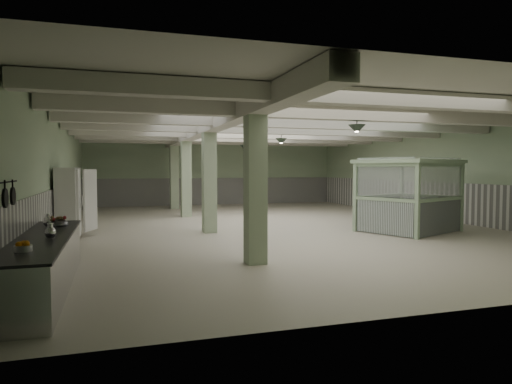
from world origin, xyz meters
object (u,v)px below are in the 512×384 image
object	(u,v)px
walkin_cooler	(70,206)
guard_booth	(409,182)
filing_cabinet	(446,213)
prep_counter	(44,263)

from	to	relation	value
walkin_cooler	guard_booth	size ratio (longest dim) A/B	0.59
guard_booth	filing_cabinet	bearing A→B (deg)	-24.38
walkin_cooler	guard_booth	distance (m)	10.47
prep_counter	walkin_cooler	xyz separation A→B (m)	(-0.08, 5.64, 0.52)
walkin_cooler	guard_booth	bearing A→B (deg)	-7.12
prep_counter	walkin_cooler	size ratio (longest dim) A/B	2.26
prep_counter	guard_booth	xyz separation A→B (m)	(10.29, 4.34, 1.16)
guard_booth	walkin_cooler	bearing A→B (deg)	150.13
prep_counter	filing_cabinet	xyz separation A→B (m)	(11.75, 4.30, 0.09)
guard_booth	filing_cabinet	world-z (taller)	guard_booth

